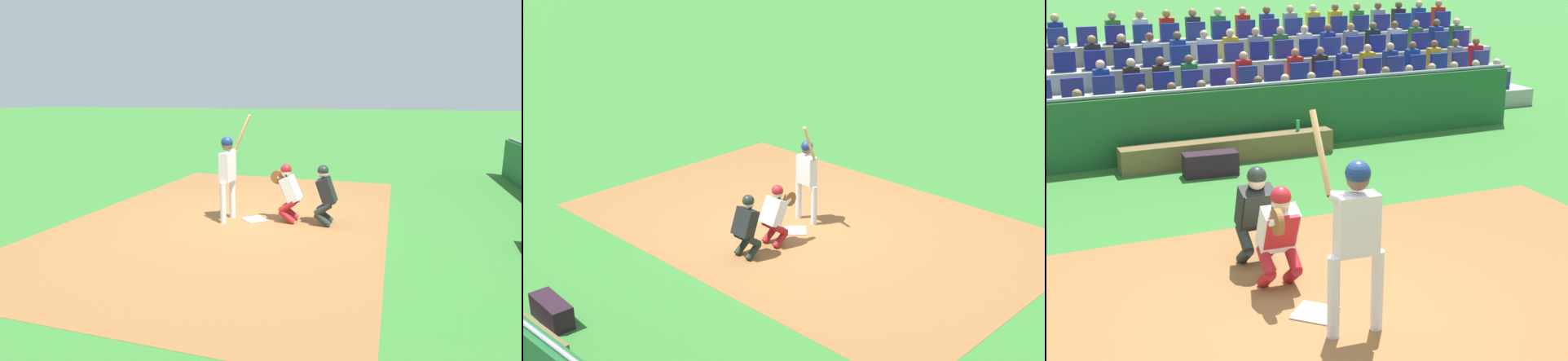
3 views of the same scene
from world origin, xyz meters
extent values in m
plane|color=#34772F|center=(0.00, 0.00, 0.00)|extent=(160.00, 160.00, 0.00)
cube|color=#905F34|center=(0.00, 0.50, 0.00)|extent=(10.04, 6.77, 0.01)
cube|color=white|center=(0.00, 0.00, 0.02)|extent=(0.62, 0.62, 0.02)
cylinder|color=silver|center=(-0.44, 0.56, 0.44)|extent=(0.14, 0.14, 0.88)
cylinder|color=silver|center=(0.04, 0.53, 0.44)|extent=(0.14, 0.14, 0.88)
cube|color=silver|center=(-0.20, 0.55, 1.20)|extent=(0.44, 0.25, 0.63)
sphere|color=brown|center=(-0.20, 0.55, 1.66)|extent=(0.23, 0.23, 0.23)
sphere|color=navy|center=(-0.20, 0.55, 1.73)|extent=(0.26, 0.26, 0.26)
cylinder|color=silver|center=(-0.15, 0.52, 1.49)|extent=(0.47, 0.17, 0.14)
cylinder|color=silver|center=(0.02, 0.51, 1.49)|extent=(0.18, 0.15, 0.13)
cylinder|color=tan|center=(0.09, 0.31, 1.91)|extent=(0.09, 0.41, 0.80)
sphere|color=black|center=(0.07, 0.48, 1.52)|extent=(0.06, 0.06, 0.06)
cylinder|color=#AB1C23|center=(-0.05, -0.74, 0.15)|extent=(0.16, 0.39, 0.34)
cylinder|color=#AB1C23|center=(-0.05, -0.74, 0.37)|extent=(0.16, 0.39, 0.33)
cylinder|color=#AB1C23|center=(0.27, -0.76, 0.15)|extent=(0.16, 0.39, 0.34)
cylinder|color=#AB1C23|center=(0.27, -0.76, 0.37)|extent=(0.16, 0.39, 0.33)
cube|color=white|center=(0.11, -0.79, 0.73)|extent=(0.44, 0.46, 0.60)
cube|color=#AB1C23|center=(0.12, -0.67, 0.73)|extent=(0.39, 0.25, 0.44)
sphere|color=beige|center=(0.11, -0.67, 1.09)|extent=(0.22, 0.22, 0.22)
cube|color=black|center=(0.11, -0.67, 1.09)|extent=(0.20, 0.13, 0.20)
sphere|color=#AB1C23|center=(0.11, -0.67, 1.15)|extent=(0.24, 0.24, 0.24)
cylinder|color=brown|center=(0.25, -0.46, 0.95)|extent=(0.08, 0.30, 0.30)
cylinder|color=white|center=(0.27, -0.63, 0.88)|extent=(0.14, 0.40, 0.22)
cylinder|color=#212A25|center=(-0.06, -1.51, 0.15)|extent=(0.15, 0.39, 0.34)
cylinder|color=#212A25|center=(-0.06, -1.51, 0.37)|extent=(0.15, 0.38, 0.33)
cylinder|color=#212A25|center=(0.26, -1.52, 0.15)|extent=(0.15, 0.39, 0.34)
cylinder|color=#212A25|center=(0.26, -1.52, 0.37)|extent=(0.15, 0.38, 0.33)
cube|color=black|center=(0.10, -1.57, 0.74)|extent=(0.43, 0.42, 0.60)
cube|color=#212A25|center=(0.10, -1.45, 0.74)|extent=(0.38, 0.21, 0.45)
sphere|color=beige|center=(0.10, -1.47, 1.11)|extent=(0.22, 0.22, 0.22)
cube|color=black|center=(0.10, -1.47, 1.11)|extent=(0.20, 0.11, 0.20)
sphere|color=#212A25|center=(0.10, -1.47, 1.17)|extent=(0.24, 0.24, 0.24)
cube|color=black|center=(-0.49, -5.41, 0.20)|extent=(0.96, 0.43, 0.40)
camera|label=1|loc=(-8.73, -2.76, 2.70)|focal=29.63mm
camera|label=2|loc=(9.35, -10.18, 6.37)|focal=49.12mm
camera|label=3|loc=(3.11, 6.77, 3.86)|focal=52.51mm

